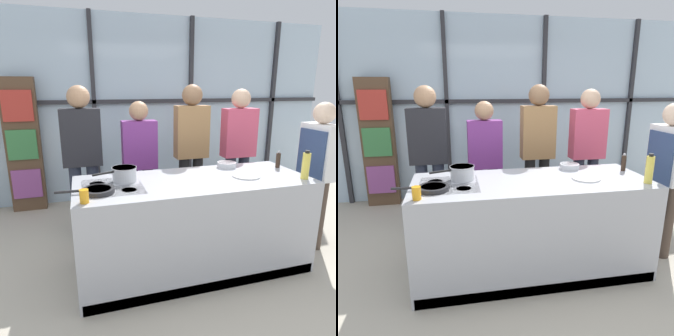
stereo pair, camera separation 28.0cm
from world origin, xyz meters
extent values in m
plane|color=#BCB29E|center=(0.00, 0.00, 0.00)|extent=(18.00, 18.00, 0.00)
cube|color=silver|center=(0.00, 2.25, 1.40)|extent=(6.40, 0.04, 2.80)
cube|color=#2D2D33|center=(0.00, 2.20, 1.54)|extent=(6.40, 0.06, 0.06)
cube|color=#2D2D33|center=(-2.30, 2.20, 1.40)|extent=(0.06, 0.06, 2.80)
cube|color=#2D2D33|center=(-0.77, 2.20, 1.40)|extent=(0.06, 0.06, 2.80)
cube|color=#2D2D33|center=(0.77, 2.20, 1.40)|extent=(0.06, 0.06, 2.80)
cube|color=#2D2D33|center=(2.30, 2.20, 1.40)|extent=(0.06, 0.06, 2.80)
cube|color=brown|center=(-1.78, 2.07, 0.94)|extent=(0.46, 0.16, 1.89)
cube|color=#994C93|center=(-1.78, 1.97, 0.42)|extent=(0.38, 0.03, 0.42)
cube|color=#3D8447|center=(-1.78, 1.97, 0.98)|extent=(0.38, 0.03, 0.42)
cube|color=red|center=(-1.78, 1.97, 1.51)|extent=(0.38, 0.03, 0.42)
cube|color=#A8AAB2|center=(0.00, 0.00, 0.46)|extent=(2.20, 0.85, 0.92)
cube|color=black|center=(-0.76, 0.00, 0.91)|extent=(0.52, 0.52, 0.01)
cube|color=black|center=(0.00, -0.41, 0.05)|extent=(2.15, 0.03, 0.10)
cylinder|color=#38383D|center=(-0.88, -0.12, 0.92)|extent=(0.13, 0.13, 0.01)
cylinder|color=#38383D|center=(-0.63, -0.12, 0.92)|extent=(0.13, 0.13, 0.01)
cylinder|color=#38383D|center=(-0.88, 0.12, 0.92)|extent=(0.13, 0.13, 0.01)
cylinder|color=#38383D|center=(-0.63, 0.12, 0.92)|extent=(0.13, 0.13, 0.01)
cylinder|color=#47382D|center=(1.45, -0.05, 0.40)|extent=(0.14, 0.14, 0.80)
cylinder|color=#47382D|center=(1.45, 0.15, 0.40)|extent=(0.14, 0.14, 0.80)
cube|color=white|center=(1.45, 0.05, 1.09)|extent=(0.20, 0.44, 0.58)
cube|color=navy|center=(1.34, 0.05, 0.88)|extent=(0.02, 0.37, 0.88)
cylinder|color=#232838|center=(-0.89, 0.97, 0.44)|extent=(0.14, 0.14, 0.89)
cylinder|color=#232838|center=(-1.09, 0.97, 0.44)|extent=(0.14, 0.14, 0.89)
cube|color=#232328|center=(-0.99, 0.97, 1.21)|extent=(0.43, 0.20, 0.64)
sphere|color=tan|center=(-0.99, 0.97, 1.65)|extent=(0.25, 0.25, 0.25)
cylinder|color=#232838|center=(-0.24, 0.97, 0.40)|extent=(0.13, 0.13, 0.80)
cylinder|color=#232838|center=(-0.42, 0.97, 0.40)|extent=(0.13, 0.13, 0.80)
cube|color=#7A3384|center=(-0.33, 0.97, 1.09)|extent=(0.41, 0.18, 0.58)
sphere|color=tan|center=(-0.33, 0.97, 1.49)|extent=(0.22, 0.22, 0.22)
cylinder|color=black|center=(0.42, 0.97, 0.45)|extent=(0.13, 0.13, 0.89)
cylinder|color=black|center=(0.24, 0.97, 0.45)|extent=(0.13, 0.13, 0.89)
cube|color=#A37547|center=(0.33, 0.97, 1.21)|extent=(0.41, 0.19, 0.64)
sphere|color=#8C6647|center=(0.33, 0.97, 1.66)|extent=(0.25, 0.25, 0.25)
cylinder|color=#232838|center=(1.09, 0.97, 0.43)|extent=(0.14, 0.14, 0.87)
cylinder|color=#232838|center=(0.89, 0.97, 0.43)|extent=(0.14, 0.14, 0.87)
cube|color=#DB4C6B|center=(0.99, 0.97, 1.18)|extent=(0.44, 0.20, 0.62)
sphere|color=#D8AD8C|center=(0.99, 0.97, 1.61)|extent=(0.24, 0.24, 0.24)
cylinder|color=#232326|center=(-0.88, -0.12, 0.94)|extent=(0.26, 0.26, 0.04)
cylinder|color=#B26B2D|center=(-0.88, -0.12, 0.95)|extent=(0.21, 0.21, 0.01)
cylinder|color=#232326|center=(-1.12, -0.11, 0.95)|extent=(0.21, 0.03, 0.02)
cylinder|color=silver|center=(-0.63, 0.12, 0.99)|extent=(0.22, 0.22, 0.13)
cylinder|color=silver|center=(-0.63, 0.12, 1.05)|extent=(0.23, 0.23, 0.01)
cylinder|color=black|center=(-0.83, 0.05, 1.03)|extent=(0.19, 0.09, 0.02)
cylinder|color=white|center=(0.51, -0.05, 0.93)|extent=(0.27, 0.27, 0.01)
cylinder|color=silver|center=(0.49, 0.31, 0.95)|extent=(0.20, 0.20, 0.06)
cylinder|color=#4C4C51|center=(0.49, 0.31, 0.97)|extent=(0.17, 0.17, 0.01)
cylinder|color=#E0CC4C|center=(1.00, -0.27, 1.04)|extent=(0.07, 0.07, 0.25)
cylinder|color=black|center=(1.00, -0.27, 1.18)|extent=(0.04, 0.04, 0.02)
cylinder|color=#332319|center=(1.01, 0.15, 1.00)|extent=(0.05, 0.05, 0.16)
sphere|color=#B2B2B7|center=(1.01, 0.15, 1.09)|extent=(0.03, 0.03, 0.03)
cylinder|color=orange|center=(-1.00, -0.33, 0.97)|extent=(0.07, 0.07, 0.10)
camera|label=1|loc=(-0.99, -2.50, 1.75)|focal=32.00mm
camera|label=2|loc=(-0.71, -2.56, 1.75)|focal=32.00mm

